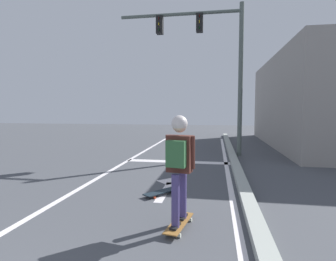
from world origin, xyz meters
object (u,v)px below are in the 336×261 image
at_px(skateboard, 179,223).
at_px(skater, 179,157).
at_px(spare_skateboard, 163,191).
at_px(traffic_signal_mast, 208,49).

distance_m(skateboard, skater, 0.96).
xyz_separation_m(skateboard, spare_skateboard, (-0.52, 1.48, -0.01)).
distance_m(skateboard, traffic_signal_mast, 7.45).
distance_m(skateboard, spare_skateboard, 1.57).
bearing_deg(spare_skateboard, skateboard, -70.48).
xyz_separation_m(spare_skateboard, traffic_signal_mast, (0.71, 4.93, 3.80)).
xyz_separation_m(skater, traffic_signal_mast, (0.19, 6.43, 2.84)).
height_order(skateboard, traffic_signal_mast, traffic_signal_mast).
relative_size(skater, spare_skateboard, 1.88).
height_order(skateboard, spare_skateboard, skateboard).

